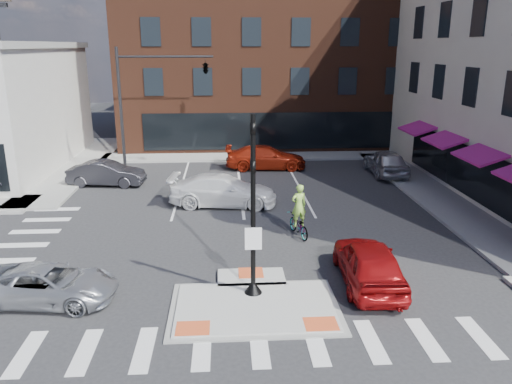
{
  "coord_description": "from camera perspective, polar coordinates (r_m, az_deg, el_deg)",
  "views": [
    {
      "loc": [
        -0.86,
        -14.68,
        8.1
      ],
      "look_at": [
        0.44,
        5.93,
        2.0
      ],
      "focal_mm": 35.0,
      "sensor_mm": 36.0,
      "label": 1
    }
  ],
  "objects": [
    {
      "name": "cyclist",
      "position": [
        21.94,
        4.88,
        -3.06
      ],
      "size": [
        1.13,
        2.0,
        2.35
      ],
      "rotation": [
        0.0,
        0.0,
        3.41
      ],
      "color": "#3F3F44",
      "rests_on": "ground"
    },
    {
      "name": "silver_suv",
      "position": [
        17.84,
        -22.66,
        -9.71
      ],
      "size": [
        4.68,
        2.59,
        1.24
      ],
      "primitive_type": "imported",
      "rotation": [
        0.0,
        0.0,
        1.45
      ],
      "color": "#B9BCC1",
      "rests_on": "ground"
    },
    {
      "name": "building_n",
      "position": [
        46.83,
        1.15,
        16.08
      ],
      "size": [
        24.4,
        18.4,
        15.5
      ],
      "color": "#4A2417",
      "rests_on": "ground"
    },
    {
      "name": "sidewalk_e",
      "position": [
        28.45,
        20.75,
        -1.03
      ],
      "size": [
        3.0,
        24.0,
        0.15
      ],
      "primitive_type": "cube",
      "color": "gray",
      "rests_on": "ground"
    },
    {
      "name": "white_pickup",
      "position": [
        26.09,
        -3.78,
        0.19
      ],
      "size": [
        5.8,
        2.9,
        1.62
      ],
      "primitive_type": "imported",
      "rotation": [
        0.0,
        0.0,
        1.45
      ],
      "color": "white",
      "rests_on": "ground"
    },
    {
      "name": "signal_pole",
      "position": [
        16.16,
        -0.33,
        -4.37
      ],
      "size": [
        0.6,
        0.6,
        5.98
      ],
      "color": "black",
      "rests_on": "refuge_island"
    },
    {
      "name": "sidewalk_n",
      "position": [
        37.75,
        2.34,
        4.16
      ],
      "size": [
        26.0,
        3.0,
        0.15
      ],
      "primitive_type": "cube",
      "color": "gray",
      "rests_on": "ground"
    },
    {
      "name": "ground",
      "position": [
        16.79,
        -0.24,
        -12.39
      ],
      "size": [
        120.0,
        120.0,
        0.0
      ],
      "primitive_type": "plane",
      "color": "#28282B",
      "rests_on": "ground"
    },
    {
      "name": "building_far_left",
      "position": [
        66.83,
        -6.5,
        13.69
      ],
      "size": [
        10.0,
        12.0,
        10.0
      ],
      "primitive_type": "cube",
      "color": "slate",
      "rests_on": "ground"
    },
    {
      "name": "mast_arm_signal",
      "position": [
        32.84,
        -8.39,
        12.98
      ],
      "size": [
        6.1,
        2.24,
        8.0
      ],
      "color": "black",
      "rests_on": "ground"
    },
    {
      "name": "bg_car_red",
      "position": [
        33.86,
        1.12,
        3.97
      ],
      "size": [
        5.48,
        2.41,
        1.57
      ],
      "primitive_type": "imported",
      "rotation": [
        0.0,
        0.0,
        1.53
      ],
      "color": "maroon",
      "rests_on": "ground"
    },
    {
      "name": "bg_car_dark",
      "position": [
        31.1,
        -16.72,
        2.05
      ],
      "size": [
        4.63,
        2.07,
        1.47
      ],
      "primitive_type": "imported",
      "rotation": [
        0.0,
        0.0,
        1.45
      ],
      "color": "#26262B",
      "rests_on": "ground"
    },
    {
      "name": "bg_car_silver",
      "position": [
        33.33,
        14.61,
        3.31
      ],
      "size": [
        1.99,
        4.87,
        1.65
      ],
      "primitive_type": "imported",
      "rotation": [
        0.0,
        0.0,
        3.13
      ],
      "color": "silver",
      "rests_on": "ground"
    },
    {
      "name": "refuge_island",
      "position": [
        16.54,
        -0.19,
        -12.67
      ],
      "size": [
        5.4,
        4.65,
        0.13
      ],
      "color": "gray",
      "rests_on": "ground"
    },
    {
      "name": "building_far_right",
      "position": [
        69.42,
        4.7,
        14.67
      ],
      "size": [
        12.0,
        12.0,
        12.0
      ],
      "primitive_type": "cube",
      "color": "brown",
      "rests_on": "ground"
    },
    {
      "name": "red_sedan",
      "position": [
        18.01,
        12.76,
        -7.86
      ],
      "size": [
        2.15,
        4.84,
        1.62
      ],
      "primitive_type": "imported",
      "rotation": [
        0.0,
        0.0,
        3.09
      ],
      "color": "#9B0E0F",
      "rests_on": "ground"
    }
  ]
}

